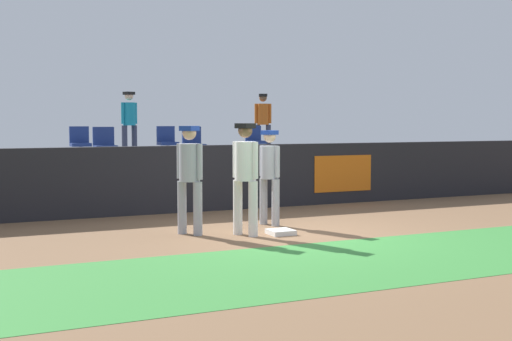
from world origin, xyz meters
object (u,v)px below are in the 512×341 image
at_px(player_coach_visitor, 190,172).
at_px(seat_back_left, 80,142).
at_px(seat_front_center, 193,143).
at_px(player_fielder_home, 245,171).
at_px(first_base, 281,232).
at_px(spectator_hooded, 263,119).
at_px(seat_back_center, 167,141).
at_px(seat_front_left, 105,144).
at_px(player_runner_visitor, 270,170).
at_px(spectator_capped, 129,120).
at_px(seat_back_right, 255,140).

xyz_separation_m(player_coach_visitor, seat_back_left, (-0.80, 5.91, 0.35)).
bearing_deg(seat_front_center, player_fielder_home, -98.27).
xyz_separation_m(first_base, spectator_hooded, (3.24, 7.68, 1.90)).
height_order(player_coach_visitor, spectator_hooded, spectator_hooded).
bearing_deg(first_base, seat_back_center, 90.02).
bearing_deg(seat_back_left, spectator_hooded, 12.13).
distance_m(player_fielder_home, seat_front_left, 4.77).
height_order(first_base, player_runner_visitor, player_runner_visitor).
height_order(first_base, player_coach_visitor, player_coach_visitor).
xyz_separation_m(player_runner_visitor, seat_front_left, (-2.21, 3.74, 0.40)).
height_order(seat_front_center, spectator_capped, spectator_capped).
height_order(player_runner_visitor, spectator_hooded, spectator_hooded).
height_order(seat_back_right, spectator_hooded, spectator_hooded).
bearing_deg(seat_front_left, spectator_hooded, 29.75).
bearing_deg(first_base, seat_back_left, 108.49).
bearing_deg(spectator_hooded, first_base, 88.70).
bearing_deg(first_base, spectator_capped, 95.60).
bearing_deg(player_fielder_home, first_base, 47.82).
distance_m(seat_back_right, seat_front_left, 4.76).
xyz_separation_m(player_coach_visitor, seat_front_center, (1.47, 4.11, 0.35)).
xyz_separation_m(first_base, player_fielder_home, (-0.58, 0.16, 1.03)).
height_order(player_runner_visitor, seat_back_right, seat_back_right).
bearing_deg(player_runner_visitor, seat_front_center, 162.78).
xyz_separation_m(seat_back_right, seat_front_left, (-4.41, -1.80, 0.00)).
bearing_deg(seat_front_center, spectator_hooded, 43.24).
bearing_deg(player_runner_visitor, seat_back_left, -176.10).
distance_m(player_runner_visitor, seat_front_left, 4.36).
bearing_deg(first_base, player_runner_visitor, 75.23).
distance_m(seat_back_left, spectator_hooded, 5.57).
bearing_deg(spectator_hooded, player_fielder_home, 84.66).
bearing_deg(seat_back_right, spectator_hooded, 56.16).
xyz_separation_m(player_coach_visitor, spectator_capped, (0.65, 6.89, 0.88)).
relative_size(player_runner_visitor, seat_back_right, 2.05).
xyz_separation_m(seat_front_center, spectator_capped, (-0.82, 2.79, 0.54)).
bearing_deg(seat_front_center, seat_back_right, 37.20).
relative_size(player_coach_visitor, seat_front_left, 2.15).
bearing_deg(player_fielder_home, seat_back_left, 167.81).
height_order(seat_front_left, spectator_hooded, spectator_hooded).
bearing_deg(spectator_hooded, spectator_capped, 24.13).
xyz_separation_m(seat_front_left, seat_back_center, (1.95, 1.80, 0.00)).
xyz_separation_m(player_fielder_home, spectator_hooded, (3.81, 7.52, 0.88)).
bearing_deg(player_runner_visitor, seat_back_right, 138.50).
xyz_separation_m(seat_back_right, spectator_hooded, (0.78, 1.16, 0.55)).
xyz_separation_m(player_fielder_home, spectator_capped, (-0.16, 7.34, 0.86)).
bearing_deg(player_coach_visitor, spectator_hooded, 111.85).
distance_m(player_coach_visitor, spectator_capped, 6.98).
distance_m(player_fielder_home, seat_back_left, 6.56).
xyz_separation_m(player_runner_visitor, seat_back_left, (-2.44, 5.54, 0.40)).
relative_size(player_fielder_home, seat_back_left, 2.20).
relative_size(seat_front_center, spectator_hooded, 0.48).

